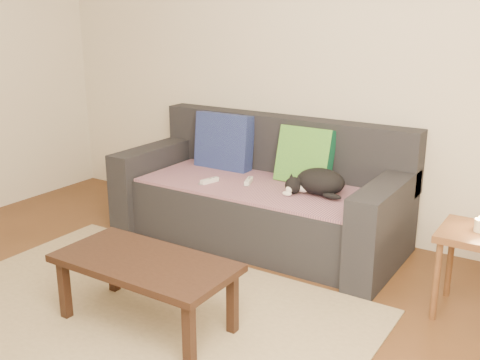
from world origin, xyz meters
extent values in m
plane|color=brown|center=(0.00, 0.00, 0.00)|extent=(4.50, 4.50, 0.00)
cube|color=beige|center=(0.00, 2.00, 1.30)|extent=(4.50, 0.04, 2.60)
cube|color=#232328|center=(0.00, 1.50, 0.21)|extent=(1.70, 0.78, 0.42)
cube|color=#232328|center=(0.00, 1.90, 0.65)|extent=(2.10, 0.18, 0.45)
cube|color=#232328|center=(-0.95, 1.50, 0.30)|extent=(0.20, 0.90, 0.60)
cube|color=#232328|center=(0.95, 1.50, 0.30)|extent=(0.20, 0.90, 0.60)
cube|color=#47294E|center=(0.00, 1.48, 0.43)|extent=(1.66, 0.74, 0.02)
cube|color=#131351|center=(-0.45, 1.74, 0.63)|extent=(0.48, 0.17, 0.49)
cube|color=#0C4D33|center=(0.26, 1.74, 0.63)|extent=(0.41, 0.20, 0.42)
ellipsoid|color=black|center=(0.49, 1.52, 0.53)|extent=(0.35, 0.27, 0.18)
sphere|color=black|center=(0.33, 1.43, 0.50)|extent=(0.12, 0.12, 0.12)
sphere|color=white|center=(0.33, 1.38, 0.48)|extent=(0.05, 0.05, 0.05)
ellipsoid|color=black|center=(0.62, 1.43, 0.47)|extent=(0.14, 0.05, 0.04)
cube|color=white|center=(-0.30, 1.33, 0.46)|extent=(0.07, 0.15, 0.03)
cube|color=white|center=(-0.05, 1.48, 0.46)|extent=(0.08, 0.15, 0.03)
cube|color=brown|center=(1.56, 1.23, 0.48)|extent=(0.40, 0.40, 0.04)
cylinder|color=brown|center=(1.40, 1.07, 0.23)|extent=(0.04, 0.04, 0.46)
cylinder|color=brown|center=(1.40, 1.39, 0.23)|extent=(0.04, 0.04, 0.46)
cylinder|color=beige|center=(1.56, 1.23, 0.53)|extent=(0.06, 0.06, 0.07)
cube|color=tan|center=(0.00, 0.15, 0.01)|extent=(2.50, 1.80, 0.01)
cube|color=black|center=(0.12, 0.17, 0.37)|extent=(0.97, 0.49, 0.04)
cube|color=black|center=(-0.31, -0.02, 0.17)|extent=(0.05, 0.05, 0.35)
cube|color=black|center=(0.54, -0.02, 0.17)|extent=(0.05, 0.05, 0.35)
cube|color=black|center=(-0.31, 0.35, 0.17)|extent=(0.05, 0.05, 0.35)
cube|color=black|center=(0.54, 0.35, 0.17)|extent=(0.05, 0.05, 0.35)
camera|label=1|loc=(1.98, -1.82, 1.63)|focal=42.00mm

